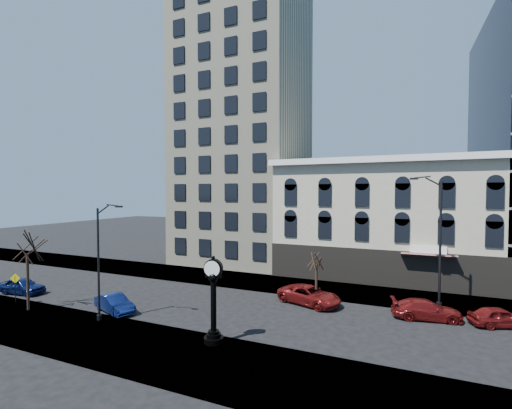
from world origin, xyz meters
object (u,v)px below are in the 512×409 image
at_px(warning_sign, 15,283).
at_px(car_near_b, 115,303).
at_px(car_near_a, 23,286).
at_px(street_clock, 214,303).
at_px(street_lamp_near, 105,231).

relative_size(warning_sign, car_near_b, 0.61).
bearing_deg(car_near_a, car_near_b, -98.22).
bearing_deg(car_near_b, street_clock, -82.30).
bearing_deg(warning_sign, street_clock, -23.88).
height_order(street_clock, street_lamp_near, street_lamp_near).
xyz_separation_m(street_lamp_near, warning_sign, (-9.66, -0.01, -4.59)).
relative_size(street_lamp_near, car_near_a, 2.01).
relative_size(street_clock, car_near_b, 1.30).
bearing_deg(warning_sign, street_lamp_near, -23.83).
bearing_deg(street_clock, street_lamp_near, 165.87).
xyz_separation_m(street_lamp_near, car_near_a, (-12.30, 2.24, -5.68)).
bearing_deg(street_lamp_near, street_clock, -0.92).
bearing_deg(street_clock, warning_sign, 165.93).
xyz_separation_m(street_clock, car_near_a, (-20.88, 2.24, -1.76)).
xyz_separation_m(street_clock, warning_sign, (-18.23, -0.00, -0.67)).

